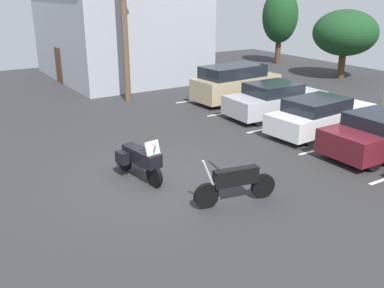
% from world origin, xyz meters
% --- Properties ---
extents(ground, '(44.00, 44.00, 0.10)m').
position_xyz_m(ground, '(0.00, 0.00, -0.05)').
color(ground, '#2D2D30').
extents(motorcycle_touring, '(2.24, 0.94, 1.36)m').
position_xyz_m(motorcycle_touring, '(-0.22, -0.34, 0.63)').
color(motorcycle_touring, black).
rests_on(motorcycle_touring, ground).
extents(motorcycle_second, '(0.70, 2.30, 1.33)m').
position_xyz_m(motorcycle_second, '(2.47, 1.11, 0.57)').
color(motorcycle_second, black).
rests_on(motorcycle_second, ground).
extents(parking_stripes, '(14.16, 5.00, 0.01)m').
position_xyz_m(parking_stripes, '(-0.56, 7.61, 0.00)').
color(parking_stripes, silver).
rests_on(parking_stripes, ground).
extents(car_tan, '(2.10, 4.61, 1.82)m').
position_xyz_m(car_tan, '(-6.36, 7.84, 0.92)').
color(car_tan, tan).
rests_on(car_tan, ground).
extents(car_silver, '(1.99, 4.56, 1.49)m').
position_xyz_m(car_silver, '(-3.26, 7.68, 0.73)').
color(car_silver, '#B7B7BC').
rests_on(car_silver, ground).
extents(car_white, '(2.11, 4.92, 1.41)m').
position_xyz_m(car_white, '(-0.53, 7.60, 0.69)').
color(car_white, white).
rests_on(car_white, ground).
extents(car_maroon, '(1.92, 4.40, 1.44)m').
position_xyz_m(car_maroon, '(2.21, 7.52, 0.71)').
color(car_maroon, maroon).
rests_on(car_maroon, ground).
extents(building_side, '(10.70, 8.63, 6.30)m').
position_xyz_m(building_side, '(-15.75, 5.65, 3.17)').
color(building_side, '#9EA3AD').
rests_on(building_side, ground).
extents(utility_pole, '(1.69, 0.85, 7.67)m').
position_xyz_m(utility_pole, '(-9.27, 3.29, 3.95)').
color(utility_pole, brown).
rests_on(utility_pole, ground).
extents(tree_right, '(2.62, 2.62, 5.48)m').
position_xyz_m(tree_right, '(-14.16, 17.85, 3.50)').
color(tree_right, '#4C3823').
rests_on(tree_right, ground).
extents(tree_center_left, '(3.94, 3.94, 4.23)m').
position_xyz_m(tree_center_left, '(-7.63, 17.23, 2.82)').
color(tree_center_left, '#4C3823').
rests_on(tree_center_left, ground).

